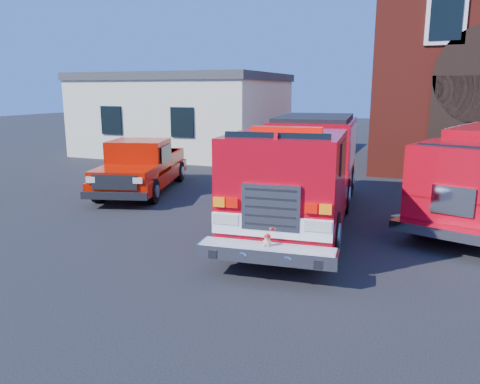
% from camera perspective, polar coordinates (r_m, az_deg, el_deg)
% --- Properties ---
extents(ground, '(100.00, 100.00, 0.00)m').
position_cam_1_polar(ground, '(11.65, 2.21, -5.08)').
color(ground, black).
rests_on(ground, ground).
extents(side_building, '(10.20, 8.20, 4.35)m').
position_cam_1_polar(side_building, '(26.72, -6.67, 9.52)').
color(side_building, beige).
rests_on(side_building, ground).
extents(fire_engine, '(3.34, 9.07, 2.73)m').
position_cam_1_polar(fire_engine, '(12.74, 7.82, 2.88)').
color(fire_engine, black).
rests_on(fire_engine, ground).
extents(pickup_truck, '(3.47, 5.90, 1.82)m').
position_cam_1_polar(pickup_truck, '(16.68, -11.85, 3.03)').
color(pickup_truck, black).
rests_on(pickup_truck, ground).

